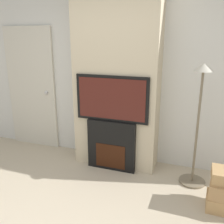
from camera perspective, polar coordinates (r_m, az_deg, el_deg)
wall_back at (r=3.73m, az=2.24°, el=9.08°), size 6.00×0.06×2.70m
chimney_breast at (r=3.51m, az=1.10°, el=8.62°), size 1.19×0.40×2.70m
fireplace at (r=3.60m, az=-0.01°, el=-7.55°), size 0.70×0.15×0.73m
television at (r=3.38m, az=-0.02°, el=3.07°), size 1.02×0.07×0.63m
floor_lamp at (r=3.22m, az=19.23°, el=-0.47°), size 0.34×0.34×1.57m
entry_door at (r=4.47m, az=-17.90°, el=5.14°), size 0.90×0.09×2.02m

